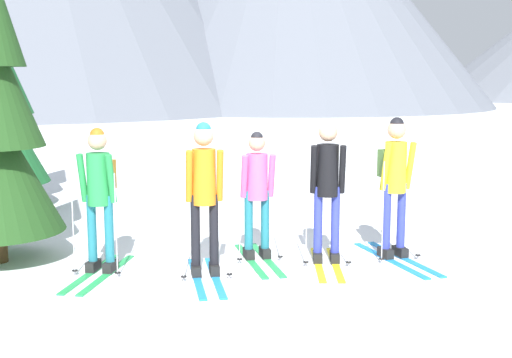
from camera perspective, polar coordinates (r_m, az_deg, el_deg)
The scene contains 6 objects.
ground_plane at distance 8.54m, azimuth -0.86°, elevation -7.45°, with size 400.00×400.00×0.00m, color white.
skier_in_green at distance 8.30m, azimuth -13.18°, elevation -1.02°, with size 0.74×1.68×1.78m.
skier_in_orange at distance 7.92m, azimuth -4.42°, elevation -1.04°, with size 0.61×1.65×1.85m.
skier_in_pink at distance 8.67m, azimuth 0.09°, elevation -0.99°, with size 0.61×1.68×1.68m.
skier_in_black at distance 8.51m, azimuth 6.09°, elevation -0.38°, with size 0.61×1.59×1.85m.
skier_in_yellow at distance 8.89m, azimuth 11.73°, elevation 0.04°, with size 0.70×1.82×1.86m.
Camera 1 is at (-0.77, -8.16, 2.39)m, focal length 47.00 mm.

